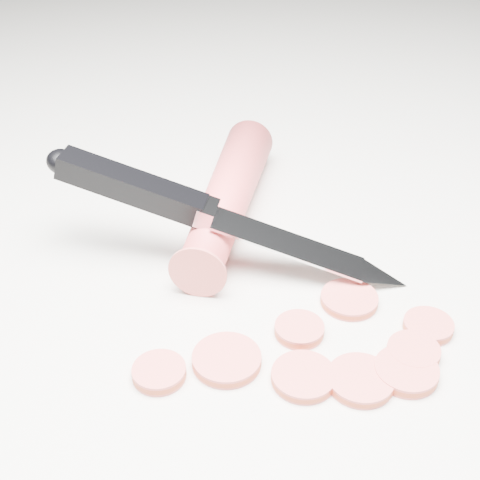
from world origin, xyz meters
TOP-DOWN VIEW (x-y plane):
  - ground at (0.00, 0.00)m, footprint 2.40×2.40m
  - carrot at (0.02, 0.09)m, footprint 0.15×0.16m
  - carrot_slice_0 at (-0.09, -0.02)m, footprint 0.03×0.03m
  - carrot_slice_1 at (0.00, -0.09)m, footprint 0.04×0.04m
  - carrot_slice_2 at (-0.00, -0.04)m, footprint 0.03×0.03m
  - carrot_slice_3 at (0.04, -0.09)m, footprint 0.03×0.03m
  - carrot_slice_4 at (0.07, -0.08)m, footprint 0.03×0.03m
  - carrot_slice_5 at (-0.06, -0.04)m, footprint 0.04×0.04m
  - carrot_slice_6 at (0.03, -0.10)m, footprint 0.04×0.04m
  - carrot_slice_7 at (-0.03, -0.07)m, footprint 0.04×0.04m
  - carrot_slice_8 at (0.04, -0.03)m, footprint 0.04×0.04m
  - kitchen_knife at (-0.01, 0.05)m, footprint 0.20×0.19m

SIDE VIEW (x-z plane):
  - ground at x=0.00m, z-range 0.00..0.00m
  - carrot_slice_8 at x=0.04m, z-range 0.00..0.01m
  - carrot_slice_7 at x=-0.03m, z-range 0.00..0.01m
  - carrot_slice_1 at x=0.00m, z-range 0.00..0.01m
  - carrot_slice_4 at x=0.07m, z-range 0.00..0.01m
  - carrot_slice_2 at x=0.00m, z-range 0.00..0.01m
  - carrot_slice_5 at x=-0.06m, z-range 0.00..0.01m
  - carrot_slice_6 at x=0.03m, z-range 0.00..0.01m
  - carrot_slice_3 at x=0.04m, z-range 0.00..0.01m
  - carrot_slice_0 at x=-0.09m, z-range 0.00..0.01m
  - carrot at x=0.02m, z-range 0.00..0.04m
  - kitchen_knife at x=-0.01m, z-range 0.00..0.08m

